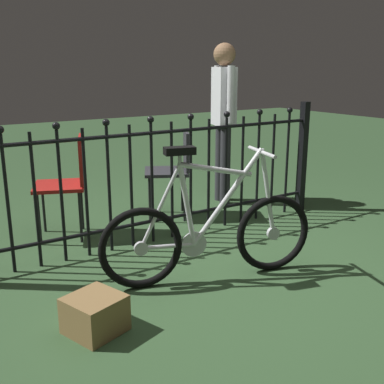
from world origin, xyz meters
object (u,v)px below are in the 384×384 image
(bicycle, at_px, (210,234))
(chair_charcoal, at_px, (174,165))
(person_visitor, at_px, (224,109))
(display_crate, at_px, (95,314))
(chair_red, at_px, (69,177))

(bicycle, height_order, chair_charcoal, bicycle)
(chair_charcoal, bearing_deg, person_visitor, 13.06)
(chair_charcoal, xyz_separation_m, display_crate, (-1.45, -1.56, -0.41))
(bicycle, relative_size, display_crate, 5.25)
(chair_red, relative_size, person_visitor, 0.53)
(bicycle, bearing_deg, chair_red, 111.35)
(chair_charcoal, height_order, display_crate, chair_charcoal)
(bicycle, height_order, chair_red, bicycle)
(chair_red, bearing_deg, display_crate, -104.53)
(display_crate, bearing_deg, chair_charcoal, 47.11)
(bicycle, bearing_deg, display_crate, -167.02)
(bicycle, xyz_separation_m, chair_red, (-0.53, 1.35, 0.20))
(chair_charcoal, xyz_separation_m, chair_red, (-1.05, 0.00, 0.01))
(bicycle, distance_m, display_crate, 0.98)
(chair_charcoal, height_order, chair_red, chair_red)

